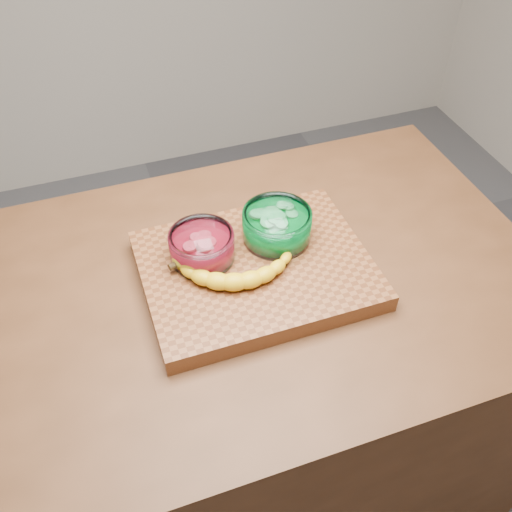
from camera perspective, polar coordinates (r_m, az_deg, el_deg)
name	(u,v)px	position (r m, az deg, el deg)	size (l,w,h in m)	color
ground	(256,471)	(1.92, 0.00, -20.72)	(3.50, 3.50, 0.00)	#4F4F54
counter	(256,395)	(1.53, 0.00, -13.71)	(1.20, 0.80, 0.90)	#502E18
cutting_board	(256,270)	(1.15, 0.00, -1.41)	(0.45, 0.35, 0.04)	brown
bowl_red	(202,246)	(1.13, -5.43, 0.98)	(0.13, 0.13, 0.06)	white
bowl_green	(277,226)	(1.17, 2.09, 3.05)	(0.14, 0.14, 0.07)	white
banana	(235,266)	(1.11, -2.08, -0.99)	(0.26, 0.15, 0.04)	gold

